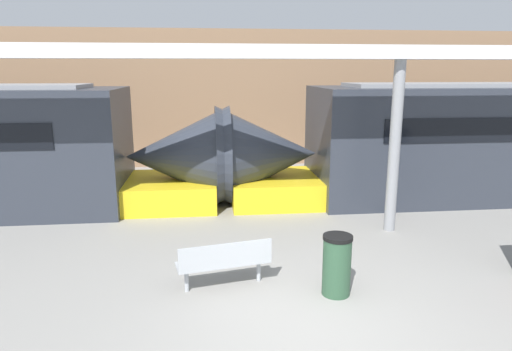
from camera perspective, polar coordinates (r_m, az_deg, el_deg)
name	(u,v)px	position (r m, az deg, el deg)	size (l,w,h in m)	color
ground_plane	(310,327)	(6.85, 6.80, -18.25)	(60.00, 60.00, 0.00)	gray
station_wall	(243,99)	(17.26, -1.62, 9.57)	(56.00, 0.20, 5.00)	#937051
bench_near	(224,260)	(7.65, -3.97, -10.52)	(1.61, 0.75, 0.83)	#ADB2B7
trash_bin	(337,265)	(7.55, 10.06, -10.95)	(0.48, 0.48, 1.00)	#2D5138
support_column_near	(395,148)	(10.42, 16.93, 3.30)	(0.25, 0.25, 3.77)	gray
canopy_beam	(401,52)	(10.29, 17.69, 14.46)	(28.00, 0.60, 0.28)	silver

